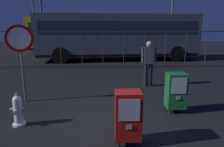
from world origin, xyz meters
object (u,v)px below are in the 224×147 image
at_px(stop_sign, 20,47).
at_px(newspaper_box_secondary, 176,91).
at_px(pedestrian, 149,61).
at_px(bus_near, 118,34).
at_px(street_light_far_left, 41,3).
at_px(street_light_near_left, 32,0).
at_px(bus_far, 91,33).
at_px(fire_hydrant, 18,110).
at_px(street_light_near_right, 173,0).
at_px(newspaper_box_primary, 128,115).

bearing_deg(stop_sign, newspaper_box_secondary, -12.06).
height_order(pedestrian, bus_near, bus_near).
xyz_separation_m(pedestrian, bus_near, (-0.73, 6.67, 0.76)).
bearing_deg(street_light_far_left, street_light_near_left, 114.18).
bearing_deg(bus_near, bus_far, 111.01).
xyz_separation_m(fire_hydrant, street_light_near_right, (7.67, 13.74, 4.09)).
xyz_separation_m(newspaper_box_secondary, street_light_near_right, (3.92, 13.09, 3.87)).
relative_size(newspaper_box_primary, street_light_far_left, 0.16).
bearing_deg(newspaper_box_secondary, bus_far, 102.61).
bearing_deg(newspaper_box_secondary, fire_hydrant, -170.10).
distance_m(street_light_near_left, street_light_far_left, 5.02).
bearing_deg(street_light_far_left, street_light_near_right, 15.40).
bearing_deg(bus_near, fire_hydrant, -110.40).
bearing_deg(street_light_near_right, bus_far, 176.53).
xyz_separation_m(newspaper_box_primary, pedestrian, (1.19, 3.93, 0.38)).
bearing_deg(pedestrian, stop_sign, -158.55).
bearing_deg(newspaper_box_primary, fire_hydrant, 160.56).
xyz_separation_m(stop_sign, street_light_far_left, (-2.08, 9.39, 2.20)).
relative_size(fire_hydrant, bus_near, 0.07).
bearing_deg(newspaper_box_primary, street_light_near_left, 112.93).
bearing_deg(stop_sign, pedestrian, 21.45).
bearing_deg(street_light_near_right, stop_sign, -123.58).
bearing_deg(fire_hydrant, pedestrian, 41.28).
height_order(newspaper_box_secondary, street_light_near_left, street_light_near_left).
height_order(pedestrian, street_light_near_right, street_light_near_right).
bearing_deg(street_light_near_left, fire_hydrant, -73.63).
bearing_deg(fire_hydrant, street_light_near_left, 106.37).
xyz_separation_m(newspaper_box_secondary, street_light_near_left, (-8.29, 14.81, 3.98)).
bearing_deg(bus_far, street_light_near_right, -5.43).
bearing_deg(street_light_near_left, newspaper_box_primary, -67.07).
bearing_deg(bus_far, newspaper_box_secondary, -79.35).
distance_m(newspaper_box_secondary, street_light_far_left, 12.46).
bearing_deg(street_light_near_left, bus_far, -13.91).
xyz_separation_m(fire_hydrant, street_light_far_left, (-2.51, 10.94, 3.45)).
bearing_deg(stop_sign, street_light_near_right, 56.42).
bearing_deg(newspaper_box_secondary, stop_sign, 167.94).
height_order(fire_hydrant, street_light_far_left, street_light_far_left).
bearing_deg(street_light_far_left, fire_hydrant, -77.07).
bearing_deg(street_light_near_right, fire_hydrant, -119.15).
relative_size(newspaper_box_primary, bus_near, 0.10).
relative_size(pedestrian, street_light_far_left, 0.26).
relative_size(stop_sign, bus_near, 0.21).
xyz_separation_m(pedestrian, street_light_far_left, (-6.05, 7.83, 2.86)).
bearing_deg(bus_far, street_light_far_left, -137.05).
bearing_deg(bus_far, stop_sign, -97.19).
bearing_deg(bus_near, newspaper_box_primary, -96.85).
bearing_deg(fire_hydrant, newspaper_box_secondary, 9.90).
xyz_separation_m(stop_sign, street_light_near_right, (8.10, 12.20, 2.84)).
bearing_deg(stop_sign, newspaper_box_primary, -40.49).
distance_m(newspaper_box_primary, pedestrian, 4.13).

